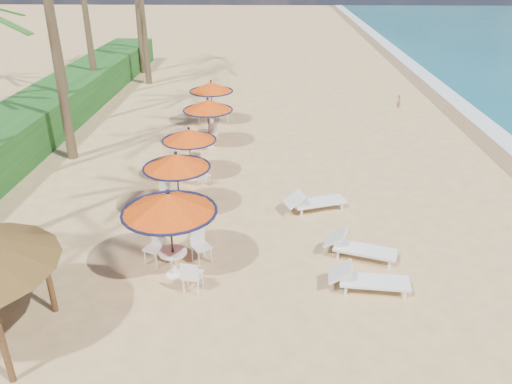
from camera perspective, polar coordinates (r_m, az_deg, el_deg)
ground at (r=14.20m, az=9.98°, el=-10.12°), size 160.00×160.00×0.00m
wetsand_band at (r=25.20m, az=26.26°, el=3.94°), size 1.40×140.00×0.02m
scrub_hedge at (r=26.18m, az=-24.41°, el=7.16°), size 3.00×40.00×1.80m
station_0 at (r=13.46m, az=-9.68°, el=-2.41°), size 2.57×2.57×2.68m
station_1 at (r=16.75m, az=-9.07°, el=2.84°), size 2.27×2.27×2.37m
station_2 at (r=19.54m, az=-7.62°, el=5.72°), size 2.12×2.12×2.21m
station_3 at (r=22.97m, az=-5.60°, el=9.19°), size 2.28×2.28×2.38m
station_4 at (r=26.31m, az=-5.12°, el=11.33°), size 2.27×2.27×2.37m
lounger_near at (r=13.81m, az=12.49°, el=-9.69°), size 2.21×0.88×0.77m
lounger_mid at (r=15.13m, az=11.56°, el=-6.20°), size 2.23×1.29×0.76m
lounger_far at (r=17.56m, az=6.56°, el=-1.05°), size 2.28×1.36×0.78m
person at (r=30.59m, az=16.02°, el=9.94°), size 0.30×0.36×0.83m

